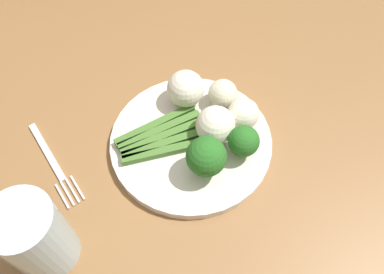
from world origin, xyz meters
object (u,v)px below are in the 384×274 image
Objects in this scene: chair at (89,37)px; cauliflower_left at (223,94)px; broccoli_front_left at (244,141)px; broccoli_right at (203,158)px; asparagus_bundle at (162,137)px; fork at (54,164)px; water_glass at (35,237)px; plate at (192,141)px; cauliflower_mid at (186,89)px; dining_table at (196,186)px; cauliflower_outer_edge at (243,114)px; cauliflower_near_center at (215,125)px.

chair is 18.82× the size of cauliflower_left.
broccoli_front_left is 0.81× the size of broccoli_right.
asparagus_bundle is 3.03× the size of cauliflower_left.
broccoli_right is 0.23m from fork.
plate is at bearing -159.26° from water_glass.
plate reaches higher than fork.
fork is at bearing 8.01° from cauliflower_mid.
dining_table is 21.85× the size of cauliflower_mid.
chair is 17.74× the size of cauliflower_outer_edge.
broccoli_front_left is 0.28m from fork.
cauliflower_left is (-0.08, -0.11, -0.02)m from broccoli_right.
cauliflower_mid is (-0.02, -0.10, 0.15)m from dining_table.
cauliflower_near_center is (-0.04, -0.05, -0.01)m from broccoli_right.
cauliflower_mid is (-0.02, -0.13, -0.01)m from broccoli_right.
dining_table is 0.17m from cauliflower_outer_edge.
cauliflower_mid is at bearing 40.28° from asparagus_bundle.
chair is 0.68m from plate.
cauliflower_left is 0.28× the size of fork.
plate is 5.03× the size of cauliflower_outer_edge.
chair is 3.52× the size of plate.
broccoli_right is 1.18× the size of cauliflower_near_center.
chair is 0.64m from cauliflower_mid.
cauliflower_near_center reaches higher than asparagus_bundle.
cauliflower_left is (-0.07, -0.05, 0.03)m from plate.
cauliflower_near_center is at bearing 64.75° from fork.
water_glass is (0.27, 0.08, 0.02)m from cauliflower_near_center.
asparagus_bundle is 2.37× the size of cauliflower_mid.
cauliflower_left is 0.28m from fork.
plate is 0.09m from cauliflower_left.
dining_table is at bearing 14.47° from cauliflower_outer_edge.
cauliflower_left reaches higher than asparagus_bundle.
chair is at bearing -83.19° from broccoli_right.
cauliflower_outer_edge reaches higher than asparagus_bundle.
cauliflower_left is (-0.07, -0.07, 0.14)m from dining_table.
cauliflower_mid reaches higher than asparagus_bundle.
cauliflower_mid is at bearing -101.35° from dining_table.
cauliflower_outer_edge reaches higher than fork.
plate is 4.39× the size of broccoli_front_left.
broccoli_right is 0.42× the size of fork.
fork is 0.15m from water_glass.
fork is (0.21, -0.06, 0.11)m from dining_table.
plate is (-0.00, -0.02, 0.11)m from dining_table.
broccoli_right reaches higher than fork.
cauliflower_near_center is at bearing -128.20° from broccoli_right.
cauliflower_outer_edge is at bearing -115.49° from broccoli_front_left.
broccoli_front_left is 0.30m from water_glass.
broccoli_right is at bearing 49.97° from fork.
dining_table is 5.23× the size of plate.
cauliflower_near_center is (-0.08, 0.02, 0.02)m from asparagus_bundle.
asparagus_bundle reaches higher than plate.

